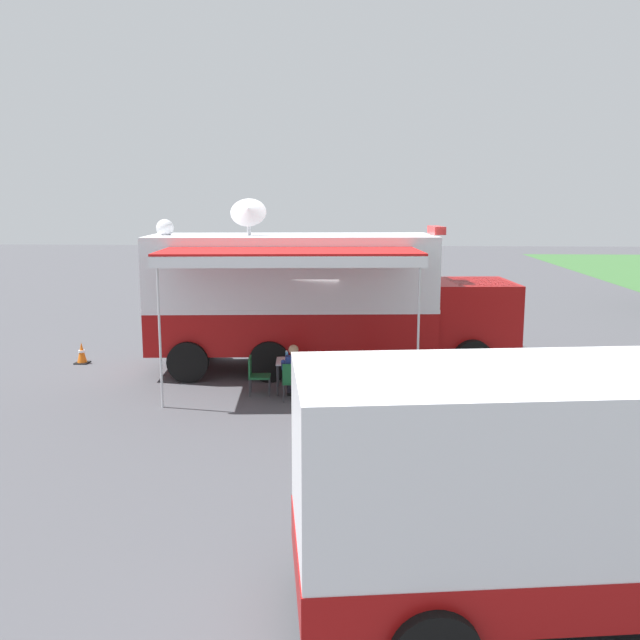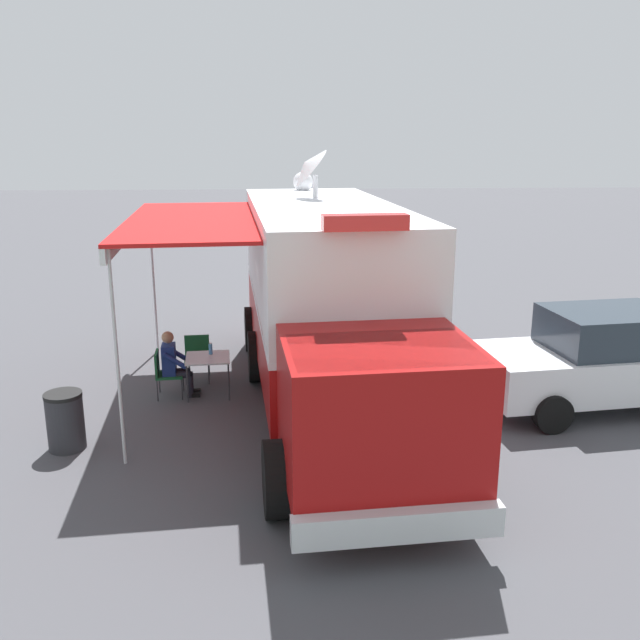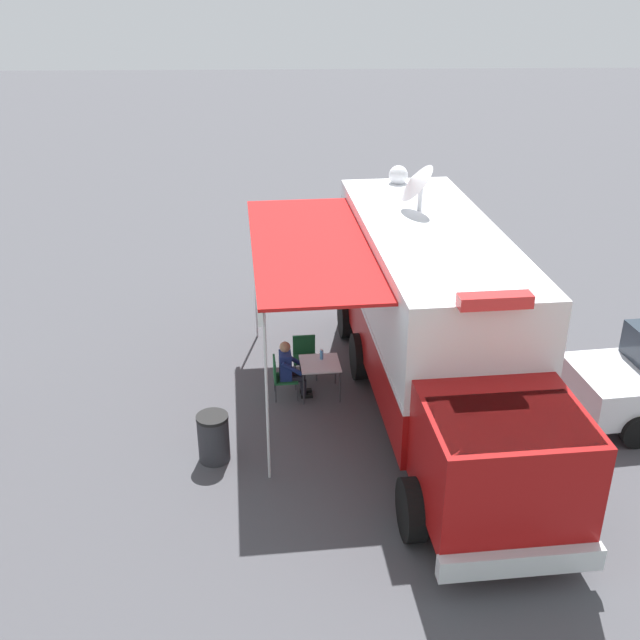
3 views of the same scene
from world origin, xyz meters
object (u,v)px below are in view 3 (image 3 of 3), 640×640
(command_truck, at_px, (435,318))
(traffic_cone, at_px, (401,271))
(folding_table, at_px, (320,365))
(trash_bin, at_px, (214,438))
(seated_responder, at_px, (290,368))
(water_bottle, at_px, (322,354))
(folding_chair_at_table, at_px, (281,375))
(folding_chair_beside_table, at_px, (305,353))

(command_truck, xyz_separation_m, traffic_cone, (-0.29, -6.52, -1.66))
(folding_table, height_order, trash_bin, trash_bin)
(seated_responder, bearing_deg, water_bottle, -161.33)
(command_truck, distance_m, folding_table, 2.58)
(water_bottle, height_order, folding_chair_at_table, water_bottle)
(seated_responder, bearing_deg, trash_bin, 57.41)
(folding_chair_beside_table, relative_size, traffic_cone, 1.50)
(folding_chair_beside_table, distance_m, trash_bin, 3.46)
(command_truck, bearing_deg, folding_table, -13.31)
(trash_bin, xyz_separation_m, traffic_cone, (-4.44, -8.18, -0.18))
(water_bottle, distance_m, trash_bin, 3.11)
(folding_table, bearing_deg, folding_chair_at_table, 4.92)
(folding_table, distance_m, folding_chair_beside_table, 0.91)
(water_bottle, xyz_separation_m, trash_bin, (2.01, 2.35, -0.38))
(folding_table, distance_m, trash_bin, 2.95)
(folding_table, xyz_separation_m, trash_bin, (1.97, 2.18, -0.22))
(trash_bin, distance_m, traffic_cone, 9.31)
(folding_chair_beside_table, bearing_deg, folding_table, 109.36)
(folding_chair_at_table, height_order, traffic_cone, folding_chair_at_table)
(seated_responder, bearing_deg, folding_table, -174.93)
(water_bottle, xyz_separation_m, traffic_cone, (-2.43, -5.84, -0.55))
(seated_responder, relative_size, trash_bin, 1.37)
(folding_table, height_order, water_bottle, water_bottle)
(folding_table, bearing_deg, seated_responder, 5.07)
(traffic_cone, bearing_deg, water_bottle, 67.38)
(water_bottle, relative_size, seated_responder, 0.18)
(folding_table, distance_m, water_bottle, 0.24)
(folding_chair_at_table, xyz_separation_m, seated_responder, (-0.19, -0.01, 0.14))
(command_truck, distance_m, folding_chair_beside_table, 3.17)
(folding_chair_beside_table, xyz_separation_m, seated_responder, (0.31, 0.90, 0.14))
(folding_chair_at_table, bearing_deg, water_bottle, -164.39)
(water_bottle, bearing_deg, trash_bin, 49.39)
(folding_table, relative_size, trash_bin, 0.94)
(folding_chair_at_table, relative_size, seated_responder, 0.70)
(command_truck, relative_size, traffic_cone, 16.64)
(folding_chair_beside_table, xyz_separation_m, trash_bin, (1.67, 3.03, -0.06))
(folding_table, relative_size, water_bottle, 3.84)
(folding_table, bearing_deg, water_bottle, -103.97)
(water_bottle, bearing_deg, folding_table, 76.03)
(folding_chair_at_table, height_order, trash_bin, trash_bin)
(trash_bin, bearing_deg, seated_responder, -122.59)
(command_truck, distance_m, traffic_cone, 6.73)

